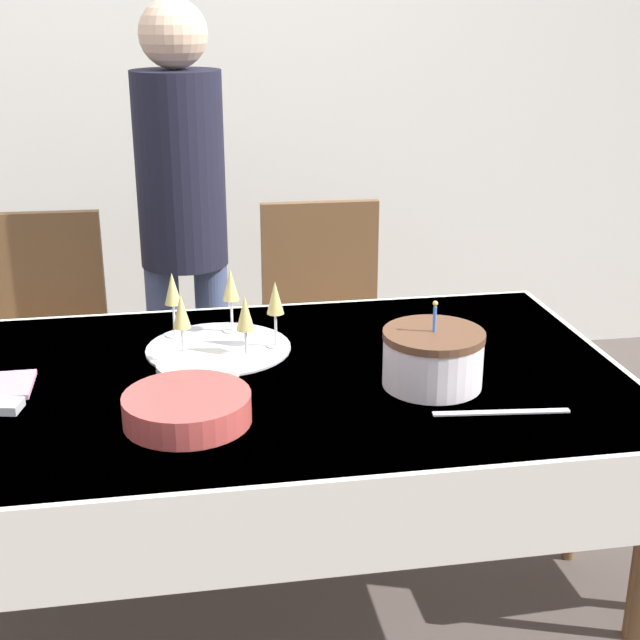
# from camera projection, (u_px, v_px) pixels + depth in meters

# --- Properties ---
(ground_plane) EXTENTS (12.00, 12.00, 0.00)m
(ground_plane) POSITION_uv_depth(u_px,v_px,m) (206.00, 637.00, 2.34)
(ground_plane) COLOR #564C47
(wall_back) EXTENTS (8.00, 0.05, 2.70)m
(wall_back) POSITION_uv_depth(u_px,v_px,m) (168.00, 59.00, 3.63)
(wall_back) COLOR silver
(wall_back) RESTS_ON ground_plane
(dining_table) EXTENTS (2.08, 1.03, 0.74)m
(dining_table) POSITION_uv_depth(u_px,v_px,m) (194.00, 419.00, 2.13)
(dining_table) COLOR silver
(dining_table) RESTS_ON ground_plane
(dining_chair_far_left) EXTENTS (0.44, 0.44, 0.94)m
(dining_chair_far_left) POSITION_uv_depth(u_px,v_px,m) (43.00, 350.00, 2.87)
(dining_chair_far_left) COLOR brown
(dining_chair_far_left) RESTS_ON ground_plane
(dining_chair_far_right) EXTENTS (0.43, 0.43, 0.94)m
(dining_chair_far_right) POSITION_uv_depth(u_px,v_px,m) (324.00, 333.00, 3.02)
(dining_chair_far_right) COLOR brown
(dining_chair_far_right) RESTS_ON ground_plane
(birthday_cake) EXTENTS (0.23, 0.23, 0.21)m
(birthday_cake) POSITION_uv_depth(u_px,v_px,m) (433.00, 358.00, 2.05)
(birthday_cake) COLOR white
(birthday_cake) RESTS_ON dining_table
(champagne_tray) EXTENTS (0.37, 0.37, 0.18)m
(champagne_tray) POSITION_uv_depth(u_px,v_px,m) (220.00, 324.00, 2.26)
(champagne_tray) COLOR silver
(champagne_tray) RESTS_ON dining_table
(plate_stack_main) EXTENTS (0.27, 0.27, 0.06)m
(plate_stack_main) POSITION_uv_depth(u_px,v_px,m) (187.00, 408.00, 1.88)
(plate_stack_main) COLOR #CC4C47
(plate_stack_main) RESTS_ON dining_table
(plate_stack_dessert) EXTENTS (0.20, 0.20, 0.03)m
(plate_stack_dessert) POSITION_uv_depth(u_px,v_px,m) (198.00, 369.00, 2.12)
(plate_stack_dessert) COLOR silver
(plate_stack_dessert) RESTS_ON dining_table
(cake_knife) EXTENTS (0.30, 0.05, 0.00)m
(cake_knife) POSITION_uv_depth(u_px,v_px,m) (501.00, 412.00, 1.93)
(cake_knife) COLOR silver
(cake_knife) RESTS_ON dining_table
(person_standing) EXTENTS (0.28, 0.28, 1.59)m
(person_standing) POSITION_uv_depth(u_px,v_px,m) (182.00, 208.00, 2.84)
(person_standing) COLOR #3F4C72
(person_standing) RESTS_ON ground_plane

